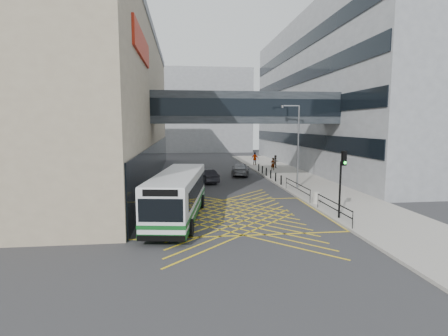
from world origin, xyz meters
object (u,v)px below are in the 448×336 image
object	(u,v)px
car_white	(189,191)
litter_bin	(316,198)
pedestrian_b	(276,162)
car_silver	(240,169)
street_lamp	(296,141)
car_dark	(205,176)
pedestrian_c	(255,159)
pedestrian_a	(273,164)
traffic_light	(342,175)
bus	(178,194)

from	to	relation	value
car_white	litter_bin	bearing A→B (deg)	176.48
car_white	pedestrian_b	xyz separation A→B (m)	(11.84, 18.22, 0.25)
car_silver	street_lamp	world-z (taller)	street_lamp
car_dark	pedestrian_c	distance (m)	15.69
car_white	pedestrian_a	bearing A→B (deg)	-111.39
pedestrian_c	pedestrian_a	bearing A→B (deg)	125.94
street_lamp	car_silver	bearing A→B (deg)	120.03
traffic_light	pedestrian_c	size ratio (longest dim) A/B	2.27
street_lamp	pedestrian_b	bearing A→B (deg)	91.84
bus	pedestrian_c	xyz separation A→B (m)	(10.56, 27.25, -0.49)
street_lamp	pedestrian_c	world-z (taller)	street_lamp
bus	street_lamp	xyz separation A→B (m)	(10.50, 8.90, 2.85)
car_white	car_silver	distance (m)	14.71
car_silver	traffic_light	distance (m)	20.44
car_dark	pedestrian_a	size ratio (longest dim) A/B	2.79
street_lamp	pedestrian_a	size ratio (longest dim) A/B	4.72
traffic_light	litter_bin	xyz separation A→B (m)	(0.09, 4.18, -2.30)
car_silver	pedestrian_c	xyz separation A→B (m)	(3.56, 8.78, 0.33)
pedestrian_b	bus	bearing A→B (deg)	-130.32
car_white	car_dark	xyz separation A→B (m)	(1.78, 8.62, -0.08)
car_dark	litter_bin	world-z (taller)	car_dark
pedestrian_c	traffic_light	bearing A→B (deg)	113.83
pedestrian_b	street_lamp	bearing A→B (deg)	-110.19
pedestrian_b	pedestrian_c	xyz separation A→B (m)	(-2.01, 3.86, 0.06)
street_lamp	pedestrian_c	distance (m)	18.65
car_white	pedestrian_a	xyz separation A→B (m)	(10.93, 16.29, 0.18)
bus	pedestrian_b	size ratio (longest dim) A/B	6.21
bus	pedestrian_b	bearing A→B (deg)	70.28
car_white	pedestrian_c	distance (m)	24.17
car_silver	litter_bin	bearing A→B (deg)	112.61
pedestrian_a	car_dark	bearing A→B (deg)	21.42
car_silver	street_lamp	bearing A→B (deg)	122.12
car_silver	pedestrian_b	size ratio (longest dim) A/B	2.79
car_silver	litter_bin	size ratio (longest dim) A/B	5.85
car_white	street_lamp	world-z (taller)	street_lamp
car_white	traffic_light	world-z (taller)	traffic_light
bus	car_dark	size ratio (longest dim) A/B	2.42
pedestrian_c	pedestrian_b	bearing A→B (deg)	142.62
car_white	pedestrian_c	world-z (taller)	pedestrian_c
street_lamp	pedestrian_a	xyz separation A→B (m)	(1.16, 12.56, -3.46)
traffic_light	street_lamp	size ratio (longest dim) A/B	0.56
bus	pedestrian_a	xyz separation A→B (m)	(11.66, 21.46, -0.62)
bus	car_white	world-z (taller)	bus
traffic_light	pedestrian_c	distance (m)	28.97
bus	car_dark	bearing A→B (deg)	88.25
pedestrian_c	street_lamp	bearing A→B (deg)	114.98
car_dark	pedestrian_a	bearing A→B (deg)	-160.52
traffic_light	pedestrian_b	world-z (taller)	traffic_light
bus	pedestrian_c	bearing A→B (deg)	77.35
car_white	litter_bin	world-z (taller)	car_white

